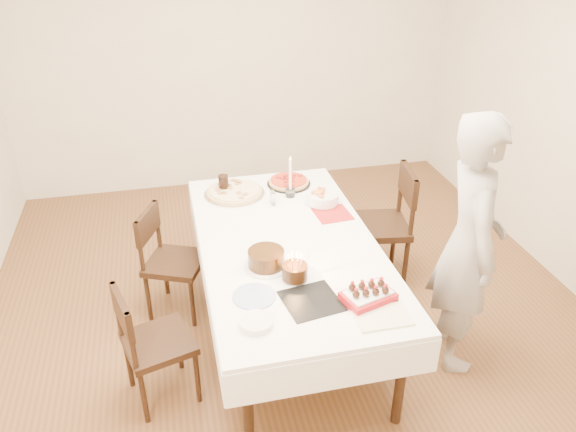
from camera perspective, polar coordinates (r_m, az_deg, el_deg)
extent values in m
plane|color=brown|center=(4.22, 0.43, -10.59)|extent=(5.00, 5.00, 0.00)
cube|color=beige|center=(5.86, -5.43, 15.77)|extent=(4.50, 0.04, 2.70)
cube|color=white|center=(3.91, 0.00, -7.30)|extent=(1.30, 2.22, 0.75)
imported|color=#A19C97|center=(3.64, 17.90, -2.82)|extent=(0.56, 0.71, 1.72)
cylinder|color=beige|center=(4.31, -5.46, 2.44)|extent=(0.55, 0.55, 0.04)
cylinder|color=red|center=(4.45, 0.07, 3.49)|extent=(0.44, 0.44, 0.04)
cube|color=#B21E1E|center=(4.04, 4.54, 0.19)|extent=(0.27, 0.27, 0.01)
cylinder|color=white|center=(4.16, 3.55, 1.85)|extent=(0.28, 0.28, 0.08)
cylinder|color=white|center=(4.20, 0.23, 4.03)|extent=(0.08, 0.08, 0.33)
cylinder|color=black|center=(4.32, -6.57, 3.23)|extent=(0.08, 0.08, 0.14)
cylinder|color=#351E0D|center=(3.43, -2.24, -4.38)|extent=(0.34, 0.34, 0.11)
cube|color=black|center=(3.19, 2.39, -8.65)|extent=(0.35, 0.35, 0.01)
cylinder|color=#361F0E|center=(3.30, 0.70, -5.19)|extent=(0.18, 0.18, 0.15)
cube|color=beige|center=(3.11, 9.55, -10.17)|extent=(0.30, 0.20, 0.02)
cylinder|color=white|center=(3.02, -3.26, -10.75)|extent=(0.22, 0.22, 0.04)
cylinder|color=white|center=(3.22, -3.45, -8.13)|extent=(0.27, 0.27, 0.01)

